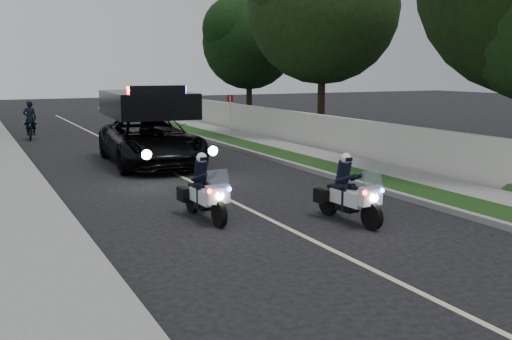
# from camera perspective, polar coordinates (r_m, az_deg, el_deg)

# --- Properties ---
(ground) EXTENTS (120.00, 120.00, 0.00)m
(ground) POSITION_cam_1_polar(r_m,az_deg,el_deg) (11.89, 5.28, -6.71)
(ground) COLOR black
(ground) RESTS_ON ground
(curb_right) EXTENTS (0.20, 60.00, 0.15)m
(curb_right) POSITION_cam_1_polar(r_m,az_deg,el_deg) (22.38, 0.77, 1.35)
(curb_right) COLOR gray
(curb_right) RESTS_ON ground
(grass_verge) EXTENTS (1.20, 60.00, 0.16)m
(grass_verge) POSITION_cam_1_polar(r_m,az_deg,el_deg) (22.70, 2.34, 1.47)
(grass_verge) COLOR #193814
(grass_verge) RESTS_ON ground
(sidewalk_right) EXTENTS (1.40, 60.00, 0.16)m
(sidewalk_right) POSITION_cam_1_polar(r_m,az_deg,el_deg) (23.35, 5.14, 1.67)
(sidewalk_right) COLOR gray
(sidewalk_right) RESTS_ON ground
(property_wall) EXTENTS (0.22, 60.00, 1.50)m
(property_wall) POSITION_cam_1_polar(r_m,az_deg,el_deg) (23.80, 7.22, 3.42)
(property_wall) COLOR beige
(property_wall) RESTS_ON ground
(curb_left) EXTENTS (0.20, 60.00, 0.15)m
(curb_left) POSITION_cam_1_polar(r_m,az_deg,el_deg) (20.04, -20.57, -0.28)
(curb_left) COLOR gray
(curb_left) RESTS_ON ground
(lane_marking) EXTENTS (0.12, 50.00, 0.01)m
(lane_marking) POSITION_cam_1_polar(r_m,az_deg,el_deg) (20.85, -9.30, 0.39)
(lane_marking) COLOR #BFB78C
(lane_marking) RESTS_ON ground
(police_moto_left) EXTENTS (0.71, 1.81, 1.52)m
(police_moto_left) POSITION_cam_1_polar(r_m,az_deg,el_deg) (13.41, -4.97, -4.79)
(police_moto_left) COLOR silver
(police_moto_left) RESTS_ON ground
(police_moto_right) EXTENTS (0.77, 1.86, 1.54)m
(police_moto_right) POSITION_cam_1_polar(r_m,az_deg,el_deg) (13.32, 8.89, -4.98)
(police_moto_right) COLOR silver
(police_moto_right) RESTS_ON ground
(police_suv) EXTENTS (3.25, 6.36, 3.01)m
(police_suv) POSITION_cam_1_polar(r_m,az_deg,el_deg) (21.25, -10.10, 0.54)
(police_suv) COLOR black
(police_suv) RESTS_ON ground
(bicycle) EXTENTS (0.83, 1.84, 0.93)m
(bicycle) POSITION_cam_1_polar(r_m,az_deg,el_deg) (30.20, -20.93, 2.76)
(bicycle) COLOR black
(bicycle) RESTS_ON ground
(cyclist) EXTENTS (0.60, 0.41, 1.64)m
(cyclist) POSITION_cam_1_polar(r_m,az_deg,el_deg) (30.20, -20.93, 2.76)
(cyclist) COLOR black
(cyclist) RESTS_ON ground
(sign_post) EXTENTS (0.34, 0.34, 2.11)m
(sign_post) POSITION_cam_1_polar(r_m,az_deg,el_deg) (29.82, -2.50, 3.32)
(sign_post) COLOR red
(sign_post) RESTS_ON ground
(tree_right_d) EXTENTS (9.17, 9.17, 12.09)m
(tree_right_d) POSITION_cam_1_polar(r_m,az_deg,el_deg) (29.16, 6.26, 3.12)
(tree_right_d) COLOR #1C3812
(tree_right_d) RESTS_ON ground
(tree_right_e) EXTENTS (7.30, 7.30, 9.60)m
(tree_right_e) POSITION_cam_1_polar(r_m,az_deg,el_deg) (37.24, -0.66, 4.63)
(tree_right_e) COLOR black
(tree_right_e) RESTS_ON ground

